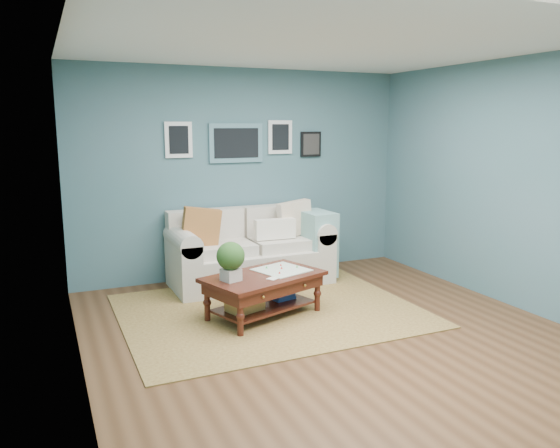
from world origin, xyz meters
TOP-DOWN VIEW (x-y plane):
  - room_shell at (-0.00, 0.06)m, footprint 5.00×5.02m
  - area_rug at (-0.29, 0.95)m, footprint 3.09×2.47m
  - loveseat at (-0.02, 2.03)m, footprint 2.03×0.92m
  - coffee_table at (-0.47, 0.81)m, footprint 1.37×1.06m

SIDE VIEW (x-z plane):
  - area_rug at x=-0.29m, z-range 0.00..0.01m
  - coffee_table at x=-0.47m, z-range -0.05..0.80m
  - loveseat at x=-0.02m, z-range -0.10..0.94m
  - room_shell at x=0.00m, z-range 0.01..2.71m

